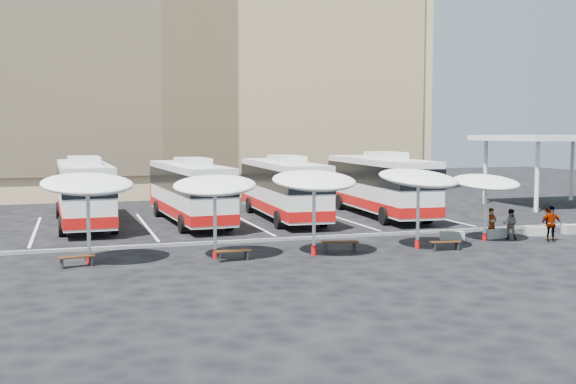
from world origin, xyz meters
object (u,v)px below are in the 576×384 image
object	(u,v)px
wood_bench_0	(76,259)
wood_bench_2	(340,244)
sunshade_2	(314,181)
passenger_2	(551,224)
passenger_0	(492,223)
wood_bench_3	(445,243)
passenger_3	(547,219)
bus_0	(83,190)
passenger_1	(511,224)
sunshade_3	(418,179)
conc_bench_0	(452,236)
sunshade_4	(486,183)
sunshade_1	(215,186)
conc_bench_3	(574,229)
wood_bench_1	(233,253)
bus_1	(189,189)
conc_bench_2	(537,231)
bus_3	(379,183)
bus_2	(282,186)
conc_bench_1	(495,233)
sunshade_0	(87,184)

from	to	relation	value
wood_bench_0	wood_bench_2	size ratio (longest dim) A/B	0.87
sunshade_2	passenger_2	distance (m)	12.65
sunshade_2	wood_bench_2	world-z (taller)	sunshade_2
wood_bench_0	passenger_0	world-z (taller)	passenger_0
wood_bench_3	passenger_3	distance (m)	8.61
bus_0	passenger_1	bearing A→B (deg)	-32.53
sunshade_2	sunshade_3	distance (m)	5.13
conc_bench_0	passenger_0	distance (m)	2.22
bus_0	wood_bench_3	world-z (taller)	bus_0
sunshade_4	wood_bench_0	world-z (taller)	sunshade_4
sunshade_1	bus_0	bearing A→B (deg)	111.93
sunshade_2	conc_bench_3	bearing A→B (deg)	6.56
sunshade_2	conc_bench_0	bearing A→B (deg)	13.05
sunshade_1	sunshade_2	xyz separation A→B (m)	(4.29, -0.48, 0.14)
sunshade_2	conc_bench_0	xyz separation A→B (m)	(8.06, 1.87, -3.05)
sunshade_1	wood_bench_1	world-z (taller)	sunshade_1
bus_1	wood_bench_2	bearing A→B (deg)	-71.38
conc_bench_3	passenger_0	world-z (taller)	passenger_0
sunshade_3	conc_bench_2	world-z (taller)	sunshade_3
sunshade_2	passenger_3	bearing A→B (deg)	9.49
sunshade_2	sunshade_3	size ratio (longest dim) A/B	0.83
bus_3	wood_bench_0	bearing A→B (deg)	-144.48
bus_1	sunshade_2	distance (m)	12.90
wood_bench_2	wood_bench_3	distance (m)	4.85
bus_3	conc_bench_2	size ratio (longest dim) A/B	10.73
sunshade_2	passenger_2	world-z (taller)	sunshade_2
bus_1	passenger_1	distance (m)	18.29
sunshade_4	passenger_2	world-z (taller)	sunshade_4
wood_bench_3	passenger_3	world-z (taller)	passenger_3
wood_bench_3	passenger_3	xyz separation A→B (m)	(8.02, 3.10, 0.44)
bus_2	sunshade_3	distance (m)	12.64
sunshade_4	conc_bench_1	distance (m)	2.89
bus_2	sunshade_4	world-z (taller)	bus_2
bus_0	wood_bench_2	world-z (taller)	bus_0
wood_bench_1	wood_bench_3	distance (m)	9.82
sunshade_0	conc_bench_1	world-z (taller)	sunshade_0
passenger_1	bus_0	bearing A→B (deg)	11.12
bus_3	wood_bench_1	size ratio (longest dim) A/B	8.61
bus_0	wood_bench_1	size ratio (longest dim) A/B	8.31
bus_3	passenger_3	bearing A→B (deg)	-58.07
bus_1	sunshade_2	world-z (taller)	bus_1
bus_3	sunshade_4	distance (m)	11.03
conc_bench_0	conc_bench_1	bearing A→B (deg)	-4.47
bus_1	bus_3	size ratio (longest dim) A/B	0.94
bus_0	bus_1	distance (m)	6.08
bus_2	sunshade_0	world-z (taller)	bus_2
sunshade_4	passenger_3	bearing A→B (deg)	14.66
sunshade_1	bus_2	bearing A→B (deg)	60.65
wood_bench_1	passenger_0	distance (m)	14.03
sunshade_3	conc_bench_2	distance (m)	8.65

